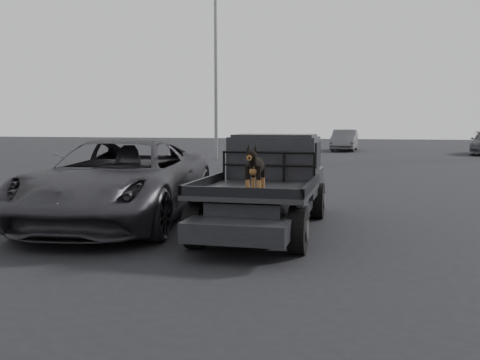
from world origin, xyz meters
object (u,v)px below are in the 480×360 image
(parked_suv, at_px, (120,181))
(flatbed_ute, at_px, (266,206))
(dog, at_px, (256,170))
(floodlight_near, at_px, (215,2))
(distant_car_a, at_px, (344,140))

(parked_suv, bearing_deg, flatbed_ute, -9.79)
(flatbed_ute, xyz_separation_m, dog, (0.12, -1.53, 0.83))
(flatbed_ute, distance_m, floodlight_near, 21.14)
(parked_suv, relative_size, floodlight_near, 0.39)
(floodlight_near, bearing_deg, parked_suv, -79.89)
(floodlight_near, bearing_deg, distant_car_a, 59.71)
(flatbed_ute, relative_size, parked_suv, 0.88)
(dog, xyz_separation_m, floodlight_near, (-6.46, 20.04, 7.19))
(dog, xyz_separation_m, distant_car_a, (-0.01, 31.09, -0.52))
(flatbed_ute, height_order, dog, dog)
(parked_suv, bearing_deg, floodlight_near, 93.12)
(parked_suv, xyz_separation_m, distant_car_a, (3.18, 29.41, -0.08))
(parked_suv, height_order, floodlight_near, floodlight_near)
(flatbed_ute, bearing_deg, dog, -85.57)
(distant_car_a, bearing_deg, flatbed_ute, -87.80)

